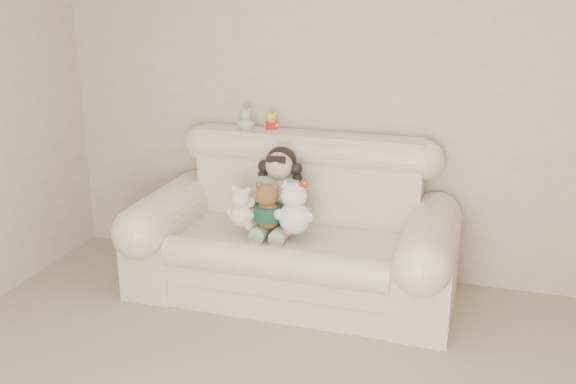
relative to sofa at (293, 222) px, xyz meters
The scene contains 8 objects.
wall_back 1.01m from the sofa, 51.77° to the left, with size 4.50×4.50×0.00m, color tan.
sofa is the anchor object (origin of this frame).
seated_child 0.24m from the sofa, 144.75° to the left, with size 0.34×0.42×0.57m, color #306F32, non-canonical shape.
brown_teddy 0.24m from the sofa, 139.06° to the right, with size 0.23×0.18×0.36m, color brown, non-canonical shape.
white_cat 0.24m from the sofa, 68.66° to the right, with size 0.26×0.20×0.40m, color white, non-canonical shape.
cream_teddy 0.36m from the sofa, 156.71° to the right, with size 0.20×0.16×0.31m, color white, non-canonical shape.
yellow_mini_bear 0.75m from the sofa, 124.63° to the left, with size 0.11×0.08×0.17m, color yellow, non-canonical shape.
grey_mini_plush 0.82m from the sofa, 141.99° to the left, with size 0.13×0.10×0.20m, color #AAABB1, non-canonical shape.
Camera 1 is at (0.78, -1.88, 2.03)m, focal length 41.50 mm.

